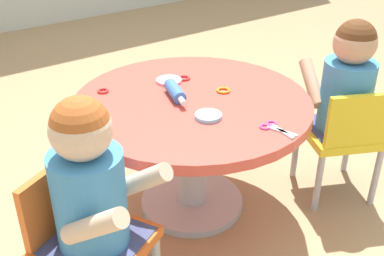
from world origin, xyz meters
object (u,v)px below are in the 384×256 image
craft_table (192,125)px  child_chair_right (343,135)px  rolling_pin (175,91)px  craft_scissors (274,128)px  seated_child_right (348,81)px  seated_child_left (89,182)px  child_chair_left (86,239)px

craft_table → child_chair_right: 0.65m
rolling_pin → craft_scissors: size_ratio=1.63×
child_chair_right → seated_child_right: seated_child_right is taller
rolling_pin → craft_scissors: bearing=-71.3°
craft_table → rolling_pin: 0.16m
seated_child_right → craft_scissors: seated_child_right is taller
child_chair_right → craft_scissors: size_ratio=3.86×
seated_child_left → child_chair_right: seated_child_left is taller
seated_child_left → child_chair_right: (1.13, -0.00, -0.23)m
child_chair_left → craft_table: bearing=24.6°
child_chair_left → rolling_pin: size_ratio=2.37×
seated_child_right → craft_table: bearing=155.1°
craft_table → child_chair_right: bearing=-28.5°
seated_child_right → rolling_pin: bearing=152.6°
craft_table → child_chair_left: child_chair_left is taller
craft_table → child_chair_left: size_ratio=1.73×
child_chair_left → seated_child_left: 0.23m
seated_child_right → rolling_pin: 0.70m
child_chair_left → craft_scissors: (0.68, -0.09, 0.21)m
rolling_pin → craft_scissors: 0.43m
seated_child_left → rolling_pin: bearing=34.2°
child_chair_right → craft_scissors: (-0.47, -0.05, 0.21)m
child_chair_left → craft_scissors: bearing=-7.2°
seated_child_right → craft_scissors: (-0.49, -0.08, -0.02)m
child_chair_right → rolling_pin: (-0.61, 0.36, 0.23)m
craft_table → child_chair_left: bearing=-155.4°
craft_table → craft_scissors: bearing=-74.9°
seated_child_left → child_chair_right: bearing=-0.2°
child_chair_left → seated_child_left: seated_child_left is taller
rolling_pin → craft_scissors: rolling_pin is taller
craft_table → seated_child_left: seated_child_left is taller
child_chair_right → craft_scissors: 0.52m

